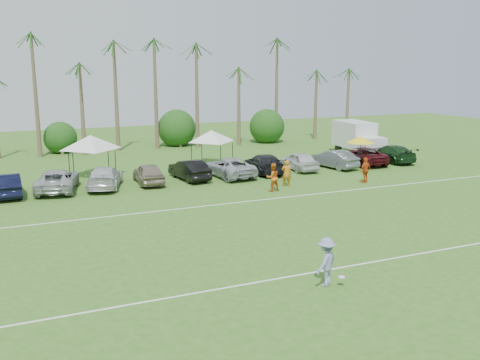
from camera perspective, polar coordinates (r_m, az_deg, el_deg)
name	(u,v)px	position (r m, az deg, el deg)	size (l,w,h in m)	color
ground	(327,293)	(21.08, 9.30, -11.82)	(120.00, 120.00, 0.00)	#37651E
field_lines	(243,234)	(27.67, 0.30, -5.75)	(80.00, 12.10, 0.01)	white
palm_tree_3	(32,48)	(54.18, -21.29, 12.99)	(2.40, 2.40, 11.90)	brown
palm_tree_4	(79,76)	(54.51, -16.81, 10.56)	(2.40, 2.40, 8.90)	brown
palm_tree_5	(120,67)	(55.13, -12.66, 11.70)	(2.40, 2.40, 9.90)	brown
palm_tree_6	(159,58)	(56.04, -8.59, 12.73)	(2.40, 2.40, 10.90)	brown
palm_tree_7	(197,50)	(57.23, -4.64, 13.66)	(2.40, 2.40, 11.90)	brown
palm_tree_8	(241,75)	(59.04, 0.09, 11.15)	(2.40, 2.40, 8.90)	brown
palm_tree_9	(282,67)	(61.21, 4.48, 11.96)	(2.40, 2.40, 9.90)	brown
palm_tree_10	(320,59)	(63.70, 8.57, 12.65)	(2.40, 2.40, 10.90)	brown
palm_tree_11	(350,52)	(65.92, 11.62, 13.25)	(2.40, 2.40, 11.90)	brown
bush_tree_1	(60,135)	(55.69, -18.63, 4.59)	(4.00, 4.00, 4.00)	brown
bush_tree_2	(177,129)	(57.94, -6.70, 5.41)	(4.00, 4.00, 4.00)	brown
bush_tree_3	(261,125)	(61.56, 2.28, 5.88)	(4.00, 4.00, 4.00)	brown
sideline_player_a	(286,173)	(38.32, 4.97, 0.71)	(0.69, 0.45, 1.89)	orange
sideline_player_b	(273,177)	(36.75, 3.51, 0.29)	(0.95, 0.74, 1.95)	orange
sideline_player_c	(365,170)	(40.40, 13.23, 1.03)	(1.11, 0.46, 1.89)	#CA4D16
box_truck	(358,138)	(52.44, 12.48, 4.42)	(2.74, 6.38, 3.22)	silver
canopy_tent_left	(90,135)	(42.60, -15.69, 4.63)	(4.71, 4.71, 3.82)	black
canopy_tent_right	(211,130)	(46.59, -3.08, 5.32)	(4.31, 4.31, 3.49)	black
market_umbrella	(361,140)	(46.12, 12.76, 4.23)	(2.40, 2.40, 2.67)	black
frisbee_player	(326,262)	(21.42, 9.17, -8.61)	(1.45, 1.28, 1.95)	#8089B6
parked_car_1	(7,185)	(38.58, -23.57, -0.47)	(1.60, 4.60, 1.51)	black
parked_car_2	(57,180)	(38.90, -18.90, -0.01)	(2.51, 5.45, 1.51)	#A9ABAD
parked_car_3	(105,177)	(39.02, -14.24, 0.31)	(2.12, 5.22, 1.51)	silver
parked_car_4	(149,173)	(39.67, -9.73, 0.70)	(1.79, 4.44, 1.51)	gray
parked_car_5	(189,170)	(40.65, -5.44, 1.10)	(1.60, 4.60, 1.51)	black
parked_car_6	(229,167)	(41.53, -1.18, 1.39)	(2.51, 5.45, 1.51)	#ABAFB5
parked_car_7	(264,164)	(43.09, 2.57, 1.77)	(2.12, 5.22, 1.51)	black
parked_car_8	(299,161)	(44.46, 6.31, 2.03)	(1.79, 4.44, 1.51)	silver
parked_car_9	(334,159)	(45.84, 9.96, 2.22)	(1.60, 4.60, 1.51)	slate
parked_car_10	(361,156)	(48.03, 12.81, 2.55)	(2.51, 5.45, 1.51)	#4B0E14
parked_car_11	(391,153)	(49.91, 15.80, 2.75)	(2.12, 5.22, 1.51)	#163A17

